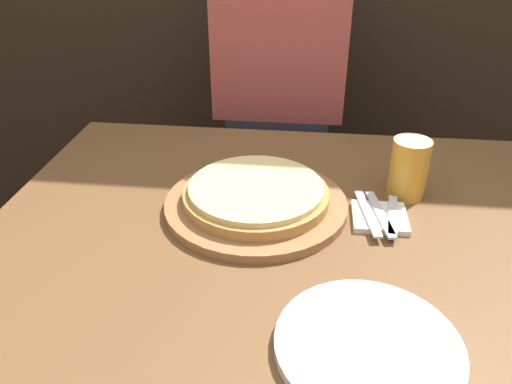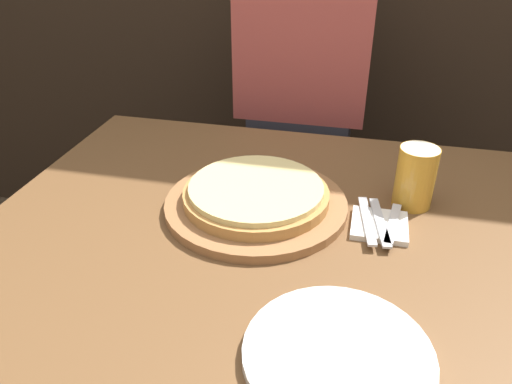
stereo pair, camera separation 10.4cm
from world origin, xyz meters
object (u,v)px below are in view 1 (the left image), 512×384
object	(u,v)px
pizza_on_board	(256,198)
beer_glass	(409,166)
dinner_plate	(368,346)
dinner_knife	(380,214)
spoon	(393,215)
fork	(368,213)
diner_person	(278,131)

from	to	relation	value
pizza_on_board	beer_glass	world-z (taller)	beer_glass
dinner_plate	dinner_knife	size ratio (longest dim) A/B	1.58
spoon	fork	bearing A→B (deg)	-180.00
fork	dinner_knife	distance (m)	0.02
beer_glass	fork	bearing A→B (deg)	-129.61
dinner_plate	dinner_knife	distance (m)	0.35
pizza_on_board	beer_glass	size ratio (longest dim) A/B	2.91
pizza_on_board	spoon	size ratio (longest dim) A/B	2.61
pizza_on_board	fork	xyz separation A→B (m)	(0.23, -0.02, -0.01)
dinner_plate	fork	world-z (taller)	dinner_plate
dinner_plate	dinner_knife	world-z (taller)	dinner_plate
pizza_on_board	beer_glass	distance (m)	0.34
pizza_on_board	dinner_plate	bearing A→B (deg)	-60.80
dinner_plate	spoon	bearing A→B (deg)	77.75
fork	spoon	distance (m)	0.05
fork	spoon	bearing A→B (deg)	0.00
dinner_plate	dinner_knife	xyz separation A→B (m)	(0.05, 0.35, 0.01)
beer_glass	dinner_plate	world-z (taller)	beer_glass
diner_person	fork	bearing A→B (deg)	-70.32
dinner_plate	fork	distance (m)	0.35
beer_glass	fork	distance (m)	0.15
dinner_knife	spoon	bearing A→B (deg)	0.00
pizza_on_board	diner_person	bearing A→B (deg)	89.78
beer_glass	dinner_knife	world-z (taller)	beer_glass
pizza_on_board	diner_person	distance (m)	0.63
fork	diner_person	bearing A→B (deg)	109.68
fork	spoon	size ratio (longest dim) A/B	1.17
dinner_plate	diner_person	xyz separation A→B (m)	(-0.20, 0.99, -0.10)
beer_glass	dinner_knife	distance (m)	0.14
beer_glass	pizza_on_board	bearing A→B (deg)	-163.86
pizza_on_board	dinner_knife	bearing A→B (deg)	-3.38
pizza_on_board	dinner_plate	size ratio (longest dim) A/B	1.41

